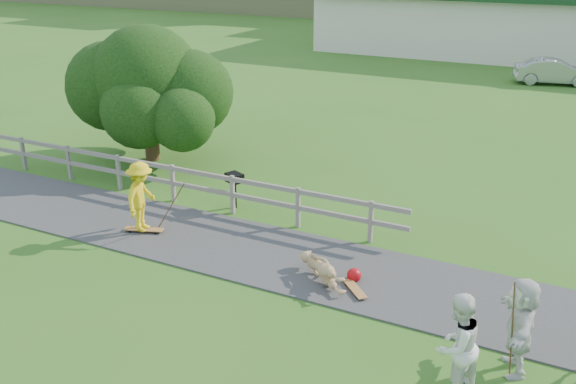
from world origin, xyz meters
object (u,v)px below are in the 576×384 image
Objects in this scene: skater_rider at (141,200)px; spectator_d at (520,326)px; spectator_a at (456,346)px; tree at (149,108)px; bbq at (235,191)px; car_silver at (554,72)px; skater_fallen at (323,270)px.

skater_rider is 1.01× the size of spectator_d.
spectator_a reaches higher than skater_rider.
tree is at bearing -93.68° from spectator_a.
skater_rider is at bearing -91.57° from bbq.
car_silver is (7.27, 24.56, -0.25)m from skater_rider.
spectator_a is at bearing 169.02° from car_silver.
tree reaches higher than skater_rider.
car_silver is (2.13, 24.81, 0.36)m from skater_fallen.
tree is at bearing 24.19° from skater_rider.
tree reaches higher than bbq.
car_silver is 22.86m from bbq.
skater_rider is at bearing -53.93° from tree.
skater_rider is 0.98× the size of spectator_a.
spectator_a is 27.26m from car_silver.
bbq is (-3.94, 2.77, 0.21)m from skater_fallen.
skater_fallen is at bearing -121.12° from spectator_d.
spectator_d is (4.25, -1.31, 0.60)m from skater_fallen.
car_silver is at bearing -149.01° from spectator_a.
car_silver is (-2.12, 26.13, -0.24)m from spectator_d.
skater_fallen is 0.92× the size of spectator_d.
skater_rider is 1.78× the size of bbq.
spectator_d is 0.31× the size of tree.
bbq is (-8.19, 4.08, -0.39)m from spectator_d.
spectator_d is at bearing -2.60° from bbq.
skater_fallen is at bearing -104.66° from skater_rider.
spectator_d reaches higher than bbq.
spectator_a is 9.02m from bbq.
car_silver is at bearing 170.69° from spectator_d.
bbq is at bearing 150.88° from car_silver.
skater_rider reaches higher than car_silver.
spectator_d is at bearing -26.51° from tree.
car_silver reaches higher than bbq.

